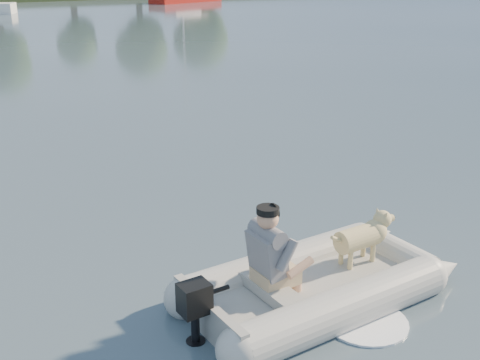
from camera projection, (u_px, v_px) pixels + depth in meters
water at (309, 277)px, 7.93m from camera, size 160.00×160.00×0.00m
dinghy at (320, 251)px, 7.27m from camera, size 4.97×3.47×1.44m
man at (269, 250)px, 6.87m from camera, size 0.81×0.71×1.13m
dog at (358, 242)px, 7.69m from camera, size 1.00×0.43×0.65m
outboard_motor at (195, 316)px, 6.49m from camera, size 0.46×0.34×0.82m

